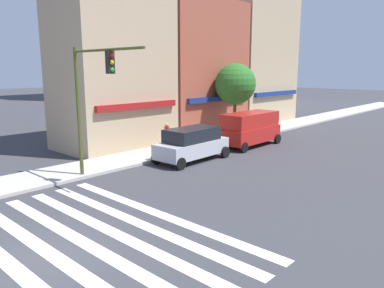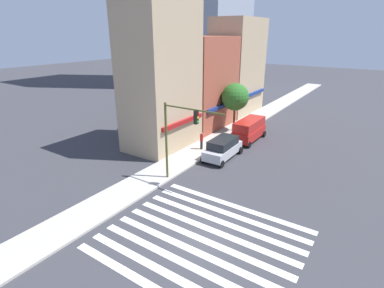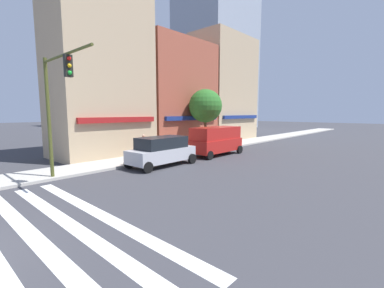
# 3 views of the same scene
# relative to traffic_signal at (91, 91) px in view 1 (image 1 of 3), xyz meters

# --- Properties ---
(ground_plane) EXTENTS (200.00, 200.00, 0.00)m
(ground_plane) POSITION_rel_traffic_signal_xyz_m (-4.91, -5.22, -4.32)
(ground_plane) COLOR #38383D
(crosswalk_stripes) EXTENTS (8.93, 10.80, 0.01)m
(crosswalk_stripes) POSITION_rel_traffic_signal_xyz_m (-4.91, -5.22, -4.32)
(crosswalk_stripes) COLOR silver
(crosswalk_stripes) RESTS_ON ground_plane
(storefront_row) EXTENTS (25.13, 5.30, 14.30)m
(storefront_row) POSITION_rel_traffic_signal_xyz_m (14.33, 6.27, 2.07)
(storefront_row) COLOR tan
(storefront_row) RESTS_ON ground_plane
(traffic_signal) EXTENTS (0.32, 5.09, 6.29)m
(traffic_signal) POSITION_rel_traffic_signal_xyz_m (0.00, 0.00, 0.00)
(traffic_signal) COLOR #474C1E
(traffic_signal) RESTS_ON ground_plane
(suv_silver) EXTENTS (4.75, 2.12, 1.94)m
(suv_silver) POSITION_rel_traffic_signal_xyz_m (6.22, -0.52, -3.29)
(suv_silver) COLOR #B7B7BC
(suv_silver) RESTS_ON ground_plane
(van_red) EXTENTS (5.03, 2.22, 2.34)m
(van_red) POSITION_rel_traffic_signal_xyz_m (12.17, -0.52, -3.03)
(van_red) COLOR #B21E19
(van_red) RESTS_ON ground_plane
(pedestrian_red_jacket) EXTENTS (0.32, 0.32, 1.77)m
(pedestrian_red_jacket) POSITION_rel_traffic_signal_xyz_m (6.77, 2.17, -3.25)
(pedestrian_red_jacket) COLOR #23232D
(pedestrian_red_jacket) RESTS_ON sidewalk_left
(street_tree) EXTENTS (3.15, 3.15, 5.60)m
(street_tree) POSITION_rel_traffic_signal_xyz_m (14.17, 2.28, -0.16)
(street_tree) COLOR brown
(street_tree) RESTS_ON sidewalk_left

